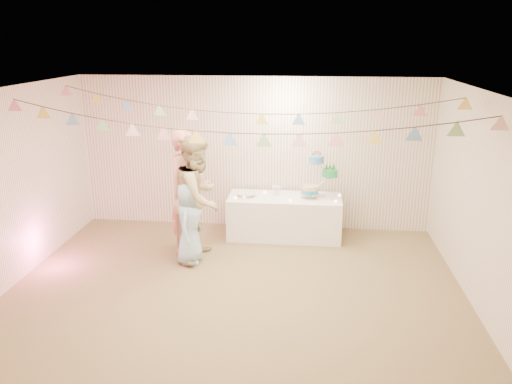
# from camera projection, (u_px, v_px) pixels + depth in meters

# --- Properties ---
(floor) EXTENTS (6.00, 6.00, 0.00)m
(floor) POSITION_uv_depth(u_px,v_px,m) (234.00, 293.00, 6.53)
(floor) COLOR brown
(floor) RESTS_ON ground
(ceiling) EXTENTS (6.00, 6.00, 0.00)m
(ceiling) POSITION_uv_depth(u_px,v_px,m) (232.00, 92.00, 5.75)
(ceiling) COLOR white
(ceiling) RESTS_ON ground
(back_wall) EXTENTS (6.00, 6.00, 0.00)m
(back_wall) POSITION_uv_depth(u_px,v_px,m) (255.00, 154.00, 8.51)
(back_wall) COLOR white
(back_wall) RESTS_ON ground
(front_wall) EXTENTS (6.00, 6.00, 0.00)m
(front_wall) POSITION_uv_depth(u_px,v_px,m) (184.00, 301.00, 3.77)
(front_wall) COLOR white
(front_wall) RESTS_ON ground
(left_wall) EXTENTS (5.00, 5.00, 0.00)m
(left_wall) POSITION_uv_depth(u_px,v_px,m) (3.00, 192.00, 6.44)
(left_wall) COLOR white
(left_wall) RESTS_ON ground
(right_wall) EXTENTS (5.00, 5.00, 0.00)m
(right_wall) POSITION_uv_depth(u_px,v_px,m) (486.00, 207.00, 5.84)
(right_wall) COLOR white
(right_wall) RESTS_ON ground
(table) EXTENTS (1.85, 0.74, 0.70)m
(table) POSITION_uv_depth(u_px,v_px,m) (284.00, 217.00, 8.30)
(table) COLOR white
(table) RESTS_ON floor
(cake_stand) EXTENTS (0.65, 0.38, 0.72)m
(cake_stand) POSITION_uv_depth(u_px,v_px,m) (319.00, 173.00, 8.06)
(cake_stand) COLOR silver
(cake_stand) RESTS_ON table
(cake_bottom) EXTENTS (0.31, 0.31, 0.15)m
(cake_bottom) POSITION_uv_depth(u_px,v_px,m) (309.00, 190.00, 8.10)
(cake_bottom) COLOR teal
(cake_bottom) RESTS_ON cake_stand
(cake_middle) EXTENTS (0.27, 0.27, 0.22)m
(cake_middle) POSITION_uv_depth(u_px,v_px,m) (330.00, 172.00, 8.13)
(cake_middle) COLOR green
(cake_middle) RESTS_ON cake_stand
(cake_top_tier) EXTENTS (0.25, 0.25, 0.19)m
(cake_top_tier) POSITION_uv_depth(u_px,v_px,m) (316.00, 157.00, 7.96)
(cake_top_tier) COLOR #3F8FC8
(cake_top_tier) RESTS_ON cake_stand
(platter) EXTENTS (0.32, 0.32, 0.02)m
(platter) POSITION_uv_depth(u_px,v_px,m) (246.00, 193.00, 8.19)
(platter) COLOR white
(platter) RESTS_ON table
(posy) EXTENTS (0.16, 0.16, 0.18)m
(posy) POSITION_uv_depth(u_px,v_px,m) (276.00, 187.00, 8.21)
(posy) COLOR white
(posy) RESTS_ON table
(person_adult_a) EXTENTS (0.73, 0.84, 1.93)m
(person_adult_a) POSITION_uv_depth(u_px,v_px,m) (187.00, 192.00, 7.57)
(person_adult_a) COLOR tan
(person_adult_a) RESTS_ON floor
(person_adult_b) EXTENTS (0.88, 1.04, 1.88)m
(person_adult_b) POSITION_uv_depth(u_px,v_px,m) (199.00, 198.00, 7.35)
(person_adult_b) COLOR tan
(person_adult_b) RESTS_ON floor
(person_child) EXTENTS (0.43, 0.63, 1.23)m
(person_child) POSITION_uv_depth(u_px,v_px,m) (189.00, 223.00, 7.28)
(person_child) COLOR #98C2D8
(person_child) RESTS_ON floor
(bunting_back) EXTENTS (5.60, 1.10, 0.40)m
(bunting_back) POSITION_uv_depth(u_px,v_px,m) (244.00, 102.00, 6.87)
(bunting_back) COLOR pink
(bunting_back) RESTS_ON ceiling
(bunting_front) EXTENTS (5.60, 0.90, 0.36)m
(bunting_front) POSITION_uv_depth(u_px,v_px,m) (229.00, 119.00, 5.65)
(bunting_front) COLOR #72A5E5
(bunting_front) RESTS_ON ceiling
(tealight_0) EXTENTS (0.04, 0.04, 0.03)m
(tealight_0) POSITION_uv_depth(u_px,v_px,m) (235.00, 197.00, 8.13)
(tealight_0) COLOR #FFD88C
(tealight_0) RESTS_ON table
(tealight_1) EXTENTS (0.04, 0.04, 0.03)m
(tealight_1) POSITION_uv_depth(u_px,v_px,m) (265.00, 192.00, 8.40)
(tealight_1) COLOR #FFD88C
(tealight_1) RESTS_ON table
(tealight_2) EXTENTS (0.04, 0.04, 0.03)m
(tealight_2) POSITION_uv_depth(u_px,v_px,m) (290.00, 200.00, 7.97)
(tealight_2) COLOR #FFD88C
(tealight_2) RESTS_ON table
(tealight_3) EXTENTS (0.04, 0.04, 0.03)m
(tealight_3) POSITION_uv_depth(u_px,v_px,m) (306.00, 193.00, 8.36)
(tealight_3) COLOR #FFD88C
(tealight_3) RESTS_ON table
(tealight_4) EXTENTS (0.04, 0.04, 0.03)m
(tealight_4) POSITION_uv_depth(u_px,v_px,m) (336.00, 201.00, 7.94)
(tealight_4) COLOR #FFD88C
(tealight_4) RESTS_ON table
(tealight_5) EXTENTS (0.04, 0.04, 0.03)m
(tealight_5) POSITION_uv_depth(u_px,v_px,m) (340.00, 195.00, 8.24)
(tealight_5) COLOR #FFD88C
(tealight_5) RESTS_ON table
(tealight_6) EXTENTS (0.04, 0.04, 0.03)m
(tealight_6) POSITION_uv_depth(u_px,v_px,m) (244.00, 197.00, 8.14)
(tealight_6) COLOR #FFD88C
(tealight_6) RESTS_ON table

